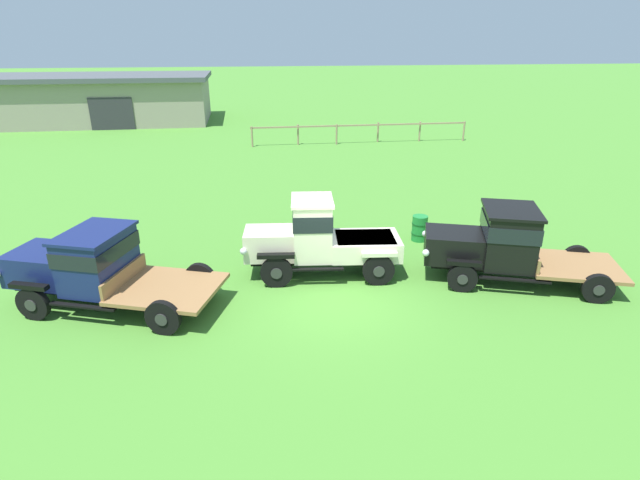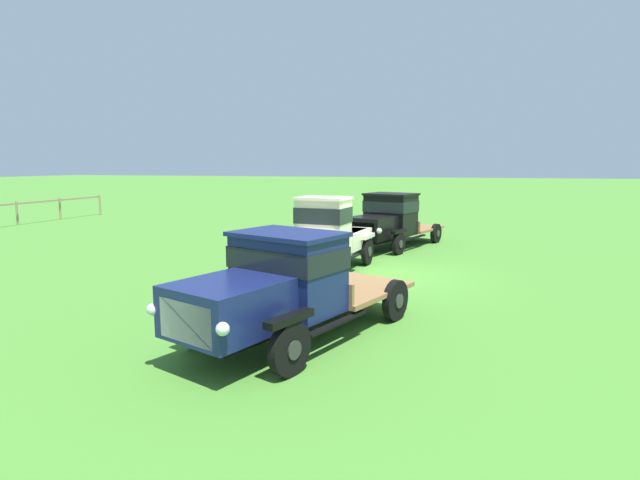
{
  "view_description": "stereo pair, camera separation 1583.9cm",
  "coord_description": "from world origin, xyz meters",
  "views": [
    {
      "loc": [
        -2.25,
        -11.78,
        6.57
      ],
      "look_at": [
        -0.2,
        1.78,
        1.0
      ],
      "focal_mm": 28.0,
      "sensor_mm": 36.0,
      "label": 1
    },
    {
      "loc": [
        -14.67,
        -2.53,
        3.28
      ],
      "look_at": [
        -0.2,
        1.78,
        1.0
      ],
      "focal_mm": 28.0,
      "sensor_mm": 36.0,
      "label": 2
    }
  ],
  "objects": [
    {
      "name": "ground_plane",
      "position": [
        0.0,
        0.0,
        0.0
      ],
      "size": [
        240.0,
        240.0,
        0.0
      ],
      "primitive_type": "plane",
      "color": "#47842D"
    },
    {
      "name": "oil_drum_beside_row",
      "position": [
        3.58,
        3.69,
        0.45
      ],
      "size": [
        0.55,
        0.55,
        0.89
      ],
      "color": "#1E7F33",
      "rests_on": "ground"
    },
    {
      "name": "paddock_fence",
      "position": [
        5.39,
        20.94,
        0.93
      ],
      "size": [
        14.58,
        0.58,
        1.32
      ],
      "color": "#997F60",
      "rests_on": "ground"
    },
    {
      "name": "farm_shed",
      "position": [
        -15.12,
        33.0,
        1.92
      ],
      "size": [
        20.35,
        8.88,
        3.8
      ],
      "color": "gray",
      "rests_on": "ground"
    },
    {
      "name": "vintage_truck_foreground_near",
      "position": [
        -6.37,
        0.7,
        1.1
      ],
      "size": [
        5.92,
        3.76,
        2.06
      ],
      "color": "black",
      "rests_on": "ground"
    },
    {
      "name": "vintage_truck_midrow_center",
      "position": [
        4.83,
        0.46,
        1.14
      ],
      "size": [
        5.75,
        3.56,
        2.17
      ],
      "color": "black",
      "rests_on": "ground"
    },
    {
      "name": "vintage_truck_second_in_line",
      "position": [
        -0.27,
        1.58,
        1.16
      ],
      "size": [
        4.73,
        2.23,
        2.34
      ],
      "color": "black",
      "rests_on": "ground"
    }
  ]
}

